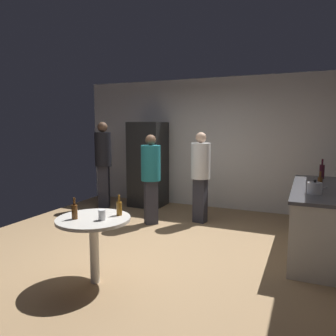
{
  "coord_description": "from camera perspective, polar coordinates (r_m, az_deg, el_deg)",
  "views": [
    {
      "loc": [
        2.13,
        -3.96,
        1.72
      ],
      "look_at": [
        0.37,
        0.1,
        1.14
      ],
      "focal_mm": 34.52,
      "sensor_mm": 36.0,
      "label": 1
    }
  ],
  "objects": [
    {
      "name": "foreground_table",
      "position": [
        3.65,
        -13.0,
        -10.13
      ],
      "size": [
        0.8,
        0.8,
        0.73
      ],
      "color": "beige",
      "rests_on": "ground_plane"
    },
    {
      "name": "ground_plane",
      "position": [
        4.83,
        -4.62,
        -14.09
      ],
      "size": [
        5.2,
        5.2,
        0.1
      ],
      "primitive_type": "cube",
      "color": "#9E7C56"
    },
    {
      "name": "plastic_cup_white",
      "position": [
        3.5,
        -11.56,
        -8.11
      ],
      "size": [
        0.08,
        0.08,
        0.11
      ],
      "primitive_type": "cylinder",
      "color": "white",
      "rests_on": "foreground_table"
    },
    {
      "name": "refrigerator",
      "position": [
        6.96,
        -3.55,
        0.66
      ],
      "size": [
        0.7,
        0.68,
        1.8
      ],
      "color": "black",
      "rests_on": "ground_plane"
    },
    {
      "name": "beer_bottle_on_counter",
      "position": [
        4.7,
        25.24,
        -2.28
      ],
      "size": [
        0.06,
        0.06,
        0.23
      ],
      "color": "#593314",
      "rests_on": "kitchen_counter"
    },
    {
      "name": "beer_bottle_amber",
      "position": [
        3.64,
        -8.61,
        -6.97
      ],
      "size": [
        0.06,
        0.06,
        0.23
      ],
      "color": "#8C5919",
      "rests_on": "foreground_table"
    },
    {
      "name": "wall_back",
      "position": [
        6.93,
        5.58,
        4.34
      ],
      "size": [
        5.32,
        0.06,
        2.7
      ],
      "primitive_type": "cube",
      "color": "silver",
      "rests_on": "ground_plane"
    },
    {
      "name": "kettle",
      "position": [
        4.31,
        24.51,
        -3.25
      ],
      "size": [
        0.24,
        0.17,
        0.18
      ],
      "color": "#B2B2B7",
      "rests_on": "kitchen_counter"
    },
    {
      "name": "person_in_teal_shirt",
      "position": [
        5.62,
        -3.05,
        -0.8
      ],
      "size": [
        0.48,
        0.48,
        1.57
      ],
      "rotation": [
        0.0,
        0.0,
        -0.86
      ],
      "color": "#2D2D38",
      "rests_on": "ground_plane"
    },
    {
      "name": "beer_bottle_brown",
      "position": [
        3.6,
        -16.17,
        -7.35
      ],
      "size": [
        0.06,
        0.06,
        0.23
      ],
      "color": "#593314",
      "rests_on": "foreground_table"
    },
    {
      "name": "person_in_black_shirt",
      "position": [
        6.88,
        -11.37,
        1.79
      ],
      "size": [
        0.44,
        0.44,
        1.8
      ],
      "rotation": [
        0.0,
        0.0,
        -1.18
      ],
      "color": "#2D2D38",
      "rests_on": "ground_plane"
    },
    {
      "name": "wine_bottle_on_counter",
      "position": [
        5.59,
        25.52,
        -0.51
      ],
      "size": [
        0.08,
        0.08,
        0.31
      ],
      "color": "#3F141E",
      "rests_on": "kitchen_counter"
    },
    {
      "name": "person_in_white_shirt",
      "position": [
        5.73,
        5.76,
        -0.42
      ],
      "size": [
        0.39,
        0.39,
        1.61
      ],
      "rotation": [
        0.0,
        0.0,
        -1.74
      ],
      "color": "#2D2D38",
      "rests_on": "ground_plane"
    },
    {
      "name": "kitchen_counter",
      "position": [
        4.92,
        24.65,
        -8.19
      ],
      "size": [
        0.64,
        2.13,
        0.9
      ],
      "color": "beige",
      "rests_on": "ground_plane"
    }
  ]
}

